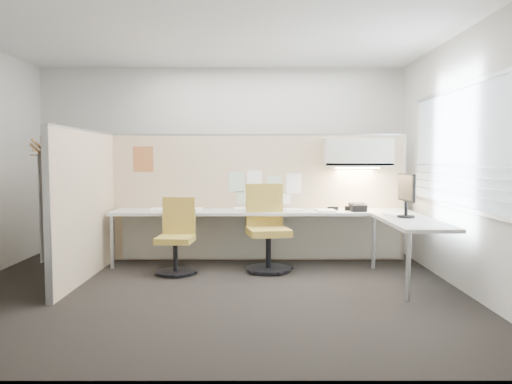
{
  "coord_description": "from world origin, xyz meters",
  "views": [
    {
      "loc": [
        0.51,
        -5.39,
        1.45
      ],
      "look_at": [
        0.52,
        0.8,
        1.01
      ],
      "focal_mm": 35.0,
      "sensor_mm": 36.0,
      "label": 1
    }
  ],
  "objects_px": {
    "chair_left": "(177,239)",
    "monitor": "(406,192)",
    "phone": "(358,207)",
    "chair_right": "(267,231)",
    "desk": "(287,221)"
  },
  "relations": [
    {
      "from": "chair_left",
      "to": "monitor",
      "type": "xyz_separation_m",
      "value": [
        2.77,
        -0.28,
        0.6
      ]
    },
    {
      "from": "phone",
      "to": "chair_right",
      "type": "bearing_deg",
      "value": -173.32
    },
    {
      "from": "desk",
      "to": "phone",
      "type": "bearing_deg",
      "value": 3.24
    },
    {
      "from": "chair_left",
      "to": "monitor",
      "type": "relative_size",
      "value": 1.79
    },
    {
      "from": "chair_right",
      "to": "phone",
      "type": "relative_size",
      "value": 4.86
    },
    {
      "from": "chair_left",
      "to": "monitor",
      "type": "distance_m",
      "value": 2.85
    },
    {
      "from": "desk",
      "to": "chair_left",
      "type": "relative_size",
      "value": 4.31
    },
    {
      "from": "chair_left",
      "to": "monitor",
      "type": "height_order",
      "value": "monitor"
    },
    {
      "from": "desk",
      "to": "monitor",
      "type": "relative_size",
      "value": 7.73
    },
    {
      "from": "chair_right",
      "to": "monitor",
      "type": "xyz_separation_m",
      "value": [
        1.64,
        -0.44,
        0.52
      ]
    },
    {
      "from": "desk",
      "to": "chair_left",
      "type": "xyz_separation_m",
      "value": [
        -1.4,
        -0.35,
        -0.17
      ]
    },
    {
      "from": "chair_left",
      "to": "phone",
      "type": "bearing_deg",
      "value": 14.69
    },
    {
      "from": "chair_right",
      "to": "phone",
      "type": "distance_m",
      "value": 1.26
    },
    {
      "from": "desk",
      "to": "chair_right",
      "type": "height_order",
      "value": "chair_right"
    },
    {
      "from": "chair_left",
      "to": "chair_right",
      "type": "bearing_deg",
      "value": 12.73
    }
  ]
}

